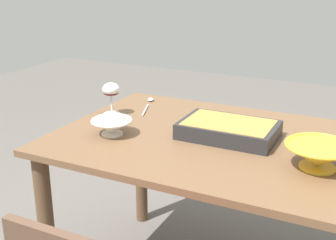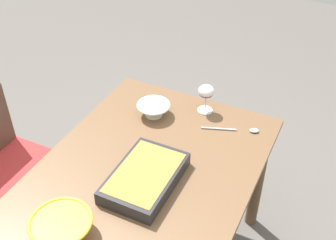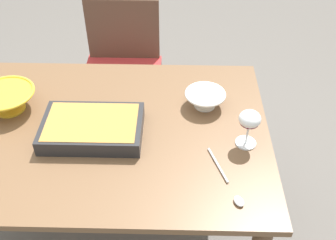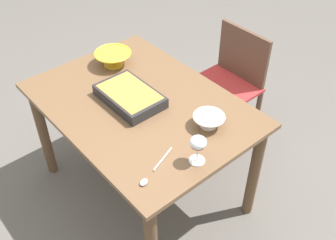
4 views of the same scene
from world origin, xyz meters
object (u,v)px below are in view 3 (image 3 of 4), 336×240
wine_glass (249,121)px  dining_table (111,150)px  small_bowl (205,98)px  chair (123,67)px  mixing_bowl (7,99)px  casserole_dish (92,127)px  serving_spoon (231,187)px

wine_glass → dining_table: bearing=172.5°
small_bowl → dining_table: bearing=-158.6°
chair → mixing_bowl: chair is taller
chair → casserole_dish: (-0.00, -0.82, 0.29)m
dining_table → wine_glass: 0.57m
casserole_dish → chair: bearing=89.8°
wine_glass → casserole_dish: size_ratio=0.40×
casserole_dish → small_bowl: (0.42, 0.18, 0.00)m
mixing_bowl → serving_spoon: size_ratio=0.87×
chair → wine_glass: size_ratio=5.55×
dining_table → wine_glass: (0.52, -0.07, 0.23)m
dining_table → serving_spoon: 0.54m
mixing_bowl → serving_spoon: bearing=-24.5°
dining_table → casserole_dish: bearing=-147.1°
casserole_dish → mixing_bowl: (-0.36, 0.14, 0.01)m
chair → serving_spoon: (0.49, -1.07, 0.26)m
dining_table → small_bowl: size_ratio=7.46×
casserole_dish → small_bowl: size_ratio=2.25×
wine_glass → small_bowl: bearing=123.3°
chair → small_bowl: bearing=-56.8°
small_bowl → serving_spoon: size_ratio=0.63×
chair → mixing_bowl: size_ratio=3.66×
casserole_dish → small_bowl: bearing=22.9°
small_bowl → serving_spoon: 0.43m
dining_table → mixing_bowl: mixing_bowl is taller
dining_table → wine_glass: size_ratio=8.24×
casserole_dish → small_bowl: small_bowl is taller
chair → wine_glass: 1.09m
wine_glass → serving_spoon: wine_glass is taller
dining_table → mixing_bowl: 0.45m
wine_glass → mixing_bowl: (-0.92, 0.18, -0.06)m
casserole_dish → serving_spoon: size_ratio=1.42×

